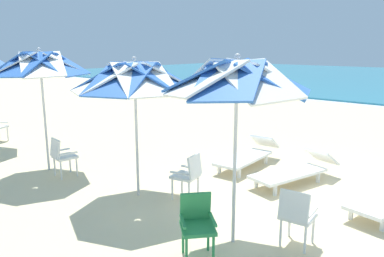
{
  "coord_description": "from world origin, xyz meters",
  "views": [
    {
      "loc": [
        2.28,
        -6.54,
        2.77
      ],
      "look_at": [
        -3.15,
        -0.44,
        1.0
      ],
      "focal_mm": 35.01,
      "sensor_mm": 36.0,
      "label": 1
    }
  ],
  "objects_px": {
    "plastic_chair_2": "(189,174)",
    "sun_lounger_2": "(248,155)",
    "beach_umbrella_0": "(237,80)",
    "sun_lounger_1": "(295,170)",
    "plastic_chair_0": "(197,222)",
    "beach_umbrella_2": "(40,65)",
    "beach_umbrella_1": "(135,78)",
    "plastic_chair_3": "(62,155)",
    "plastic_chair_1": "(297,214)"
  },
  "relations": [
    {
      "from": "plastic_chair_2",
      "to": "sun_lounger_2",
      "type": "height_order",
      "value": "plastic_chair_2"
    },
    {
      "from": "beach_umbrella_0",
      "to": "sun_lounger_1",
      "type": "bearing_deg",
      "value": 99.09
    },
    {
      "from": "beach_umbrella_0",
      "to": "plastic_chair_0",
      "type": "distance_m",
      "value": 1.96
    },
    {
      "from": "beach_umbrella_2",
      "to": "sun_lounger_1",
      "type": "bearing_deg",
      "value": 32.92
    },
    {
      "from": "beach_umbrella_1",
      "to": "plastic_chair_3",
      "type": "xyz_separation_m",
      "value": [
        -2.03,
        -0.42,
        -1.74
      ]
    },
    {
      "from": "plastic_chair_3",
      "to": "sun_lounger_1",
      "type": "height_order",
      "value": "plastic_chair_3"
    },
    {
      "from": "plastic_chair_0",
      "to": "plastic_chair_2",
      "type": "distance_m",
      "value": 1.95
    },
    {
      "from": "beach_umbrella_0",
      "to": "sun_lounger_1",
      "type": "height_order",
      "value": "beach_umbrella_0"
    },
    {
      "from": "plastic_chair_2",
      "to": "sun_lounger_2",
      "type": "relative_size",
      "value": 0.4
    },
    {
      "from": "sun_lounger_1",
      "to": "plastic_chair_3",
      "type": "bearing_deg",
      "value": -142.75
    },
    {
      "from": "plastic_chair_2",
      "to": "sun_lounger_1",
      "type": "distance_m",
      "value": 2.38
    },
    {
      "from": "beach_umbrella_1",
      "to": "sun_lounger_2",
      "type": "height_order",
      "value": "beach_umbrella_1"
    },
    {
      "from": "plastic_chair_2",
      "to": "plastic_chair_0",
      "type": "bearing_deg",
      "value": -44.47
    },
    {
      "from": "beach_umbrella_0",
      "to": "sun_lounger_2",
      "type": "height_order",
      "value": "beach_umbrella_0"
    },
    {
      "from": "beach_umbrella_2",
      "to": "plastic_chair_2",
      "type": "bearing_deg",
      "value": 14.13
    },
    {
      "from": "plastic_chair_2",
      "to": "sun_lounger_1",
      "type": "xyz_separation_m",
      "value": [
        1.08,
        2.1,
        -0.22
      ]
    },
    {
      "from": "plastic_chair_1",
      "to": "plastic_chair_0",
      "type": "bearing_deg",
      "value": -128.42
    },
    {
      "from": "plastic_chair_0",
      "to": "beach_umbrella_2",
      "type": "height_order",
      "value": "beach_umbrella_2"
    },
    {
      "from": "plastic_chair_1",
      "to": "sun_lounger_1",
      "type": "height_order",
      "value": "plastic_chair_1"
    },
    {
      "from": "plastic_chair_3",
      "to": "sun_lounger_1",
      "type": "relative_size",
      "value": 0.39
    },
    {
      "from": "beach_umbrella_2",
      "to": "plastic_chair_3",
      "type": "height_order",
      "value": "beach_umbrella_2"
    },
    {
      "from": "sun_lounger_2",
      "to": "plastic_chair_3",
      "type": "bearing_deg",
      "value": -128.19
    },
    {
      "from": "beach_umbrella_1",
      "to": "plastic_chair_1",
      "type": "bearing_deg",
      "value": 4.43
    },
    {
      "from": "beach_umbrella_0",
      "to": "sun_lounger_2",
      "type": "relative_size",
      "value": 1.23
    },
    {
      "from": "beach_umbrella_0",
      "to": "beach_umbrella_2",
      "type": "bearing_deg",
      "value": -178.16
    },
    {
      "from": "plastic_chair_2",
      "to": "beach_umbrella_2",
      "type": "distance_m",
      "value": 4.12
    },
    {
      "from": "plastic_chair_1",
      "to": "beach_umbrella_1",
      "type": "xyz_separation_m",
      "value": [
        -3.12,
        -0.24,
        1.74
      ]
    },
    {
      "from": "plastic_chair_0",
      "to": "beach_umbrella_2",
      "type": "distance_m",
      "value": 5.31
    },
    {
      "from": "beach_umbrella_0",
      "to": "plastic_chair_1",
      "type": "xyz_separation_m",
      "value": [
        0.74,
        0.47,
        -1.85
      ]
    },
    {
      "from": "plastic_chair_0",
      "to": "sun_lounger_2",
      "type": "xyz_separation_m",
      "value": [
        -1.67,
        3.77,
        -0.22
      ]
    },
    {
      "from": "plastic_chair_3",
      "to": "sun_lounger_2",
      "type": "distance_m",
      "value": 4.23
    },
    {
      "from": "beach_umbrella_2",
      "to": "beach_umbrella_1",
      "type": "bearing_deg",
      "value": 8.36
    },
    {
      "from": "plastic_chair_1",
      "to": "sun_lounger_1",
      "type": "bearing_deg",
      "value": 116.76
    },
    {
      "from": "plastic_chair_3",
      "to": "sun_lounger_2",
      "type": "xyz_separation_m",
      "value": [
        2.61,
        3.32,
        -0.22
      ]
    },
    {
      "from": "plastic_chair_1",
      "to": "beach_umbrella_1",
      "type": "relative_size",
      "value": 0.33
    },
    {
      "from": "plastic_chair_1",
      "to": "beach_umbrella_2",
      "type": "xyz_separation_m",
      "value": [
        -5.82,
        -0.64,
        1.9
      ]
    },
    {
      "from": "sun_lounger_1",
      "to": "plastic_chair_1",
      "type": "bearing_deg",
      "value": -63.24
    },
    {
      "from": "plastic_chair_0",
      "to": "beach_umbrella_2",
      "type": "bearing_deg",
      "value": 174.53
    },
    {
      "from": "beach_umbrella_0",
      "to": "plastic_chair_1",
      "type": "relative_size",
      "value": 3.12
    },
    {
      "from": "plastic_chair_3",
      "to": "plastic_chair_1",
      "type": "bearing_deg",
      "value": 7.26
    },
    {
      "from": "plastic_chair_2",
      "to": "plastic_chair_3",
      "type": "distance_m",
      "value": 3.02
    },
    {
      "from": "plastic_chair_2",
      "to": "sun_lounger_1",
      "type": "height_order",
      "value": "plastic_chair_2"
    },
    {
      "from": "beach_umbrella_0",
      "to": "plastic_chair_0",
      "type": "bearing_deg",
      "value": -102.77
    },
    {
      "from": "plastic_chair_1",
      "to": "plastic_chair_3",
      "type": "height_order",
      "value": "same"
    },
    {
      "from": "beach_umbrella_1",
      "to": "plastic_chair_2",
      "type": "bearing_deg",
      "value": 30.3
    },
    {
      "from": "plastic_chair_1",
      "to": "sun_lounger_2",
      "type": "distance_m",
      "value": 3.69
    },
    {
      "from": "plastic_chair_3",
      "to": "sun_lounger_1",
      "type": "bearing_deg",
      "value": 37.25
    },
    {
      "from": "plastic_chair_0",
      "to": "beach_umbrella_2",
      "type": "xyz_separation_m",
      "value": [
        -4.94,
        0.47,
        1.9
      ]
    },
    {
      "from": "plastic_chair_3",
      "to": "sun_lounger_2",
      "type": "height_order",
      "value": "plastic_chair_3"
    },
    {
      "from": "sun_lounger_1",
      "to": "beach_umbrella_0",
      "type": "bearing_deg",
      "value": -80.91
    }
  ]
}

